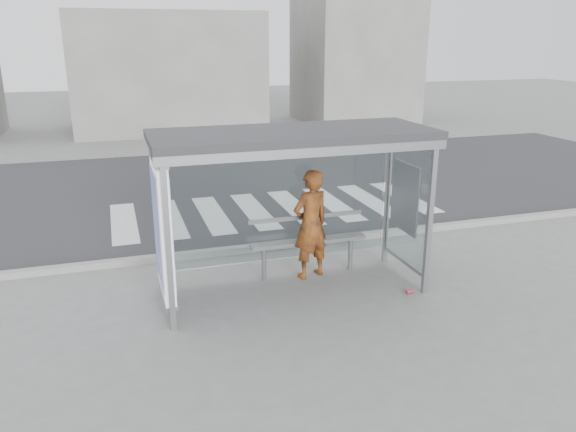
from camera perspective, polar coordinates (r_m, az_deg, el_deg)
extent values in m
plane|color=slate|center=(9.21, 0.51, -7.60)|extent=(80.00, 80.00, 0.00)
cube|color=#2C2C2E|center=(15.64, -7.49, 2.95)|extent=(30.00, 10.00, 0.01)
cube|color=gray|center=(10.91, -2.68, -3.15)|extent=(30.00, 0.18, 0.12)
cube|color=silver|center=(13.02, -16.33, -0.65)|extent=(0.55, 3.00, 0.00)
cube|color=silver|center=(13.07, -11.97, -0.25)|extent=(0.55, 3.00, 0.00)
cube|color=silver|center=(13.19, -7.65, 0.15)|extent=(0.55, 3.00, 0.00)
cube|color=silver|center=(13.39, -3.44, 0.54)|extent=(0.55, 3.00, 0.00)
cube|color=silver|center=(13.65, 0.63, 0.92)|extent=(0.55, 3.00, 0.00)
cube|color=silver|center=(13.99, 4.53, 1.27)|extent=(0.55, 3.00, 0.00)
cube|color=silver|center=(14.38, 8.22, 1.60)|extent=(0.55, 3.00, 0.00)
cube|color=silver|center=(14.83, 11.71, 1.90)|extent=(0.55, 3.00, 0.00)
cube|color=gray|center=(7.72, -12.08, -3.06)|extent=(0.08, 0.08, 2.50)
cube|color=gray|center=(8.97, 14.19, -0.29)|extent=(0.08, 0.08, 2.50)
cube|color=gray|center=(9.04, -13.02, -0.05)|extent=(0.08, 0.08, 2.50)
cube|color=gray|center=(10.13, 10.10, 2.02)|extent=(0.08, 0.08, 2.50)
cube|color=#2D2D30|center=(8.45, 0.55, 8.32)|extent=(4.25, 1.65, 0.12)
cube|color=gray|center=(7.76, 2.31, 6.64)|extent=(4.25, 0.06, 0.18)
cube|color=white|center=(9.38, -0.80, 1.36)|extent=(3.80, 0.02, 2.00)
cube|color=white|center=(8.36, -12.61, -1.11)|extent=(0.15, 1.25, 2.00)
cube|color=#3143B1|center=(8.37, -12.03, -1.06)|extent=(0.01, 1.10, 1.70)
cylinder|color=orange|center=(8.54, -12.25, 1.05)|extent=(0.02, 0.32, 0.32)
cube|color=white|center=(9.53, 12.04, 1.22)|extent=(0.03, 1.25, 2.00)
cube|color=beige|center=(9.53, 11.78, 1.87)|extent=(0.03, 0.86, 1.16)
cube|color=slate|center=(26.09, -12.23, 14.10)|extent=(8.00, 5.00, 5.00)
cube|color=slate|center=(28.40, 6.79, 16.64)|extent=(5.00, 5.00, 7.00)
imported|color=red|center=(9.43, 2.31, -0.86)|extent=(0.79, 0.63, 1.88)
cube|color=slate|center=(9.58, 2.08, -2.56)|extent=(2.03, 0.25, 0.06)
cylinder|color=slate|center=(9.48, -2.47, -4.91)|extent=(0.08, 0.08, 0.59)
cylinder|color=slate|center=(9.97, 6.35, -3.83)|extent=(0.08, 0.08, 0.59)
cube|color=slate|center=(9.56, 1.87, -0.11)|extent=(2.03, 0.04, 0.07)
cylinder|color=#E6435B|center=(9.30, 12.26, -7.54)|extent=(0.13, 0.08, 0.07)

